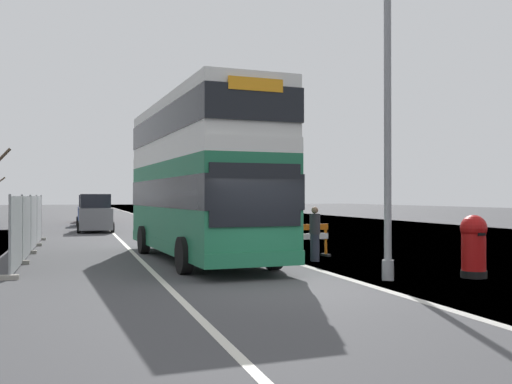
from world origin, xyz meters
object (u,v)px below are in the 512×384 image
at_px(car_oncoming_near, 95,214).
at_px(car_receding_far, 91,210).
at_px(car_receding_mid, 90,211).
at_px(pedestrian_at_kerb, 315,234).
at_px(roadworks_barrier, 308,237).
at_px(lamppost_foreground, 388,113).
at_px(double_decker_bus, 199,176).
at_px(red_pillar_postbox, 474,243).

height_order(car_oncoming_near, car_receding_far, car_oncoming_near).
distance_m(car_oncoming_near, car_receding_mid, 7.53).
bearing_deg(pedestrian_at_kerb, roadworks_barrier, 77.18).
bearing_deg(roadworks_barrier, lamppost_foreground, -92.16).
height_order(double_decker_bus, pedestrian_at_kerb, double_decker_bus).
xyz_separation_m(car_receding_mid, car_receding_far, (0.21, 6.30, -0.04)).
xyz_separation_m(car_oncoming_near, car_receding_far, (0.12, 13.82, -0.06)).
relative_size(lamppost_foreground, red_pillar_postbox, 5.48).
xyz_separation_m(roadworks_barrier, car_receding_far, (-6.36, 30.82, 0.27)).
bearing_deg(red_pillar_postbox, pedestrian_at_kerb, 117.05).
bearing_deg(car_receding_mid, double_decker_bus, -83.35).
distance_m(car_receding_mid, pedestrian_at_kerb, 26.50).
distance_m(lamppost_foreground, car_receding_far, 37.11).
xyz_separation_m(roadworks_barrier, car_oncoming_near, (-6.48, 17.00, 0.33)).
relative_size(lamppost_foreground, pedestrian_at_kerb, 5.03).
bearing_deg(double_decker_bus, lamppost_foreground, -58.92).
distance_m(double_decker_bus, roadworks_barrier, 4.27).
xyz_separation_m(car_receding_far, pedestrian_at_kerb, (6.09, -32.03, -0.09)).
bearing_deg(car_oncoming_near, double_decker_bus, -80.71).
distance_m(double_decker_bus, pedestrian_at_kerb, 4.18).
distance_m(car_oncoming_near, car_receding_far, 13.83).
xyz_separation_m(red_pillar_postbox, car_receding_mid, (-8.68, 30.41, 0.13)).
bearing_deg(lamppost_foreground, pedestrian_at_kerb, 90.82).
height_order(lamppost_foreground, red_pillar_postbox, lamppost_foreground).
bearing_deg(car_oncoming_near, lamppost_foreground, -74.51).
bearing_deg(car_receding_mid, car_oncoming_near, -89.31).
relative_size(car_receding_far, pedestrian_at_kerb, 2.52).
height_order(double_decker_bus, car_receding_far, double_decker_bus).
xyz_separation_m(car_oncoming_near, pedestrian_at_kerb, (6.21, -18.21, -0.15)).
relative_size(double_decker_bus, pedestrian_at_kerb, 6.03).
xyz_separation_m(lamppost_foreground, car_oncoming_near, (-6.27, 22.64, -3.11)).
distance_m(red_pillar_postbox, car_receding_far, 37.67).
height_order(roadworks_barrier, car_receding_mid, car_receding_mid).
xyz_separation_m(red_pillar_postbox, car_receding_far, (-8.47, 36.70, 0.09)).
relative_size(car_receding_mid, car_receding_far, 0.95).
bearing_deg(roadworks_barrier, double_decker_bus, 176.74).
bearing_deg(red_pillar_postbox, double_decker_bus, 133.82).
relative_size(lamppost_foreground, roadworks_barrier, 5.51).
xyz_separation_m(lamppost_foreground, pedestrian_at_kerb, (-0.06, 4.43, -3.26)).
distance_m(car_receding_far, pedestrian_at_kerb, 32.61).
height_order(roadworks_barrier, car_oncoming_near, car_oncoming_near).
bearing_deg(lamppost_foreground, car_receding_mid, 101.91).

